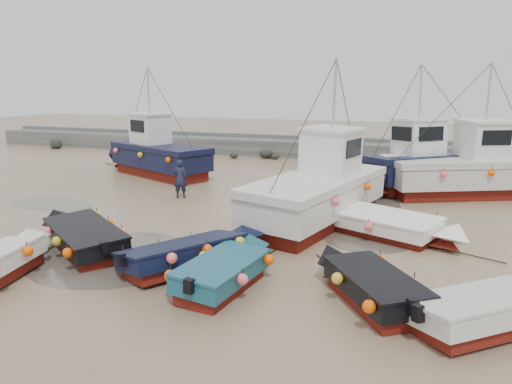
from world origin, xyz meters
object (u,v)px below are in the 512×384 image
at_px(cabin_boat_0, 154,153).
at_px(person, 181,198).
at_px(cabin_boat_2, 424,165).
at_px(dinghy_5, 394,224).
at_px(cabin_boat_1, 324,188).
at_px(cabin_boat_3, 474,168).
at_px(dinghy_1, 195,250).
at_px(dinghy_2, 228,266).
at_px(dinghy_6, 368,279).
at_px(dinghy_3, 512,303).
at_px(dinghy_4, 83,232).

height_order(cabin_boat_0, person, cabin_boat_0).
bearing_deg(person, cabin_boat_2, -166.48).
height_order(dinghy_5, cabin_boat_1, cabin_boat_1).
bearing_deg(cabin_boat_3, cabin_boat_1, -66.30).
bearing_deg(person, cabin_boat_3, -171.83).
bearing_deg(dinghy_5, dinghy_1, -22.96).
distance_m(cabin_boat_3, person, 14.14).
bearing_deg(cabin_boat_2, dinghy_2, 122.87).
bearing_deg(cabin_boat_3, cabin_boat_0, -114.64).
xyz_separation_m(dinghy_1, dinghy_5, (5.21, 4.92, -0.00)).
height_order(dinghy_1, dinghy_6, same).
distance_m(dinghy_3, cabin_boat_0, 22.26).
bearing_deg(person, cabin_boat_0, -62.30).
bearing_deg(dinghy_5, dinghy_4, -40.64).
relative_size(dinghy_2, cabin_boat_1, 0.48).
relative_size(dinghy_5, cabin_boat_1, 0.53).
xyz_separation_m(dinghy_6, person, (-9.92, 8.56, -0.56)).
relative_size(dinghy_6, person, 2.58).
relative_size(dinghy_3, cabin_boat_2, 0.61).
height_order(dinghy_5, cabin_boat_3, cabin_boat_3).
relative_size(dinghy_2, dinghy_4, 0.92).
height_order(dinghy_3, dinghy_4, same).
distance_m(dinghy_1, dinghy_3, 8.30).
height_order(dinghy_2, cabin_boat_0, cabin_boat_0).
bearing_deg(dinghy_3, cabin_boat_3, 138.59).
distance_m(dinghy_2, dinghy_6, 3.66).
relative_size(dinghy_2, cabin_boat_2, 0.60).
bearing_deg(dinghy_5, cabin_boat_3, -175.56).
xyz_separation_m(cabin_boat_0, person, (4.38, -4.90, -1.34)).
relative_size(dinghy_5, cabin_boat_2, 0.66).
relative_size(dinghy_6, cabin_boat_1, 0.43).
relative_size(dinghy_2, cabin_boat_3, 0.53).
distance_m(dinghy_1, cabin_boat_3, 15.70).
xyz_separation_m(dinghy_3, person, (-13.12, 8.84, -0.54)).
bearing_deg(cabin_boat_0, dinghy_5, -94.02).
bearing_deg(dinghy_1, cabin_boat_3, 89.63).
xyz_separation_m(dinghy_6, cabin_boat_0, (-14.30, 13.46, 0.78)).
xyz_separation_m(dinghy_4, person, (-0.55, 7.68, -0.54)).
relative_size(cabin_boat_1, person, 5.96).
height_order(dinghy_4, person, dinghy_4).
bearing_deg(dinghy_6, cabin_boat_0, 101.62).
xyz_separation_m(dinghy_3, dinghy_5, (-3.05, 5.72, 0.01)).
bearing_deg(cabin_boat_1, cabin_boat_3, 62.71).
height_order(dinghy_4, cabin_boat_0, cabin_boat_0).
xyz_separation_m(dinghy_2, dinghy_5, (3.79, 5.81, -0.02)).
bearing_deg(cabin_boat_2, cabin_boat_1, 113.74).
xyz_separation_m(dinghy_5, person, (-10.07, 3.12, -0.54)).
height_order(dinghy_1, cabin_boat_2, cabin_boat_2).
relative_size(dinghy_2, dinghy_3, 0.97).
bearing_deg(dinghy_4, dinghy_1, -59.03).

